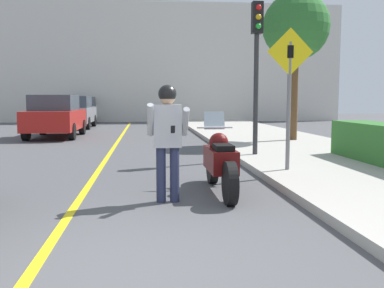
{
  "coord_description": "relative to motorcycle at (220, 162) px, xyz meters",
  "views": [
    {
      "loc": [
        0.42,
        -3.7,
        1.51
      ],
      "look_at": [
        1.17,
        3.25,
        0.78
      ],
      "focal_mm": 40.0,
      "sensor_mm": 36.0,
      "label": 1
    }
  ],
  "objects": [
    {
      "name": "crossing_sign",
      "position": [
        1.58,
        1.32,
        1.28
      ],
      "size": [
        0.91,
        0.08,
        2.74
      ],
      "color": "slate",
      "rests_on": "sidewalk_curb"
    },
    {
      "name": "sidewalk_curb",
      "position": [
        3.2,
        0.94,
        -0.44
      ],
      "size": [
        4.4,
        44.0,
        0.14
      ],
      "color": "#ADA89E",
      "rests_on": "ground"
    },
    {
      "name": "building_backdrop",
      "position": [
        -1.6,
        22.94,
        3.5
      ],
      "size": [
        28.0,
        1.2,
        8.01
      ],
      "color": "beige",
      "rests_on": "ground"
    },
    {
      "name": "traffic_light",
      "position": [
        1.54,
        3.69,
        2.23
      ],
      "size": [
        0.26,
        0.3,
        3.74
      ],
      "color": "#2D2D30",
      "rests_on": "sidewalk_curb"
    },
    {
      "name": "parked_car_grey",
      "position": [
        -4.93,
        16.35,
        0.35
      ],
      "size": [
        1.88,
        4.2,
        1.68
      ],
      "color": "black",
      "rests_on": "ground"
    },
    {
      "name": "road_center_line",
      "position": [
        -2.2,
        2.94,
        -0.5
      ],
      "size": [
        0.12,
        36.0,
        0.01
      ],
      "color": "yellow",
      "rests_on": "ground"
    },
    {
      "name": "person_biker",
      "position": [
        -0.87,
        -0.54,
        0.55
      ],
      "size": [
        0.59,
        0.47,
        1.73
      ],
      "color": "#282D4C",
      "rests_on": "ground"
    },
    {
      "name": "parked_car_red",
      "position": [
        -4.76,
        10.74,
        0.35
      ],
      "size": [
        1.88,
        4.2,
        1.68
      ],
      "color": "black",
      "rests_on": "ground"
    },
    {
      "name": "parked_car_silver",
      "position": [
        -5.31,
        21.99,
        0.35
      ],
      "size": [
        1.88,
        4.2,
        1.68
      ],
      "color": "black",
      "rests_on": "ground"
    },
    {
      "name": "street_tree",
      "position": [
        3.83,
        7.36,
        3.39
      ],
      "size": [
        2.23,
        2.23,
        4.91
      ],
      "color": "brown",
      "rests_on": "sidewalk_curb"
    },
    {
      "name": "motorcycle",
      "position": [
        0.0,
        0.0,
        0.0
      ],
      "size": [
        0.62,
        2.28,
        1.3
      ],
      "color": "black",
      "rests_on": "ground"
    },
    {
      "name": "ground_plane",
      "position": [
        -1.6,
        -3.06,
        -0.51
      ],
      "size": [
        80.0,
        80.0,
        0.0
      ],
      "primitive_type": "plane",
      "color": "#4C4C4F"
    }
  ]
}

